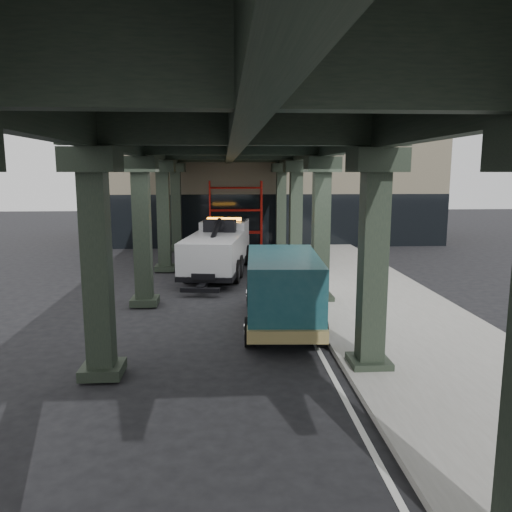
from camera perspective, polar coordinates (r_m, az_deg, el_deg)
name	(u,v)px	position (r m, az deg, el deg)	size (l,w,h in m)	color
ground	(247,321)	(15.36, -0.98, -7.47)	(90.00, 90.00, 0.00)	black
sidewalk	(373,300)	(18.01, 13.22, -4.92)	(5.00, 40.00, 0.15)	gray
lane_stripe	(294,303)	(17.43, 4.32, -5.41)	(0.12, 38.00, 0.01)	silver
viaduct	(232,142)	(16.70, -2.77, 12.85)	(7.40, 32.00, 6.40)	black
building	(263,179)	(34.77, 0.77, 8.74)	(22.00, 10.00, 8.00)	#C6B793
scaffolding	(236,213)	(29.42, -2.34, 4.89)	(3.08, 0.88, 4.00)	red
tow_truck	(219,246)	(22.37, -4.25, 1.09)	(3.14, 7.80, 2.49)	black
towed_van	(282,288)	(14.58, 3.03, -3.64)	(2.44, 5.49, 2.18)	#133D45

